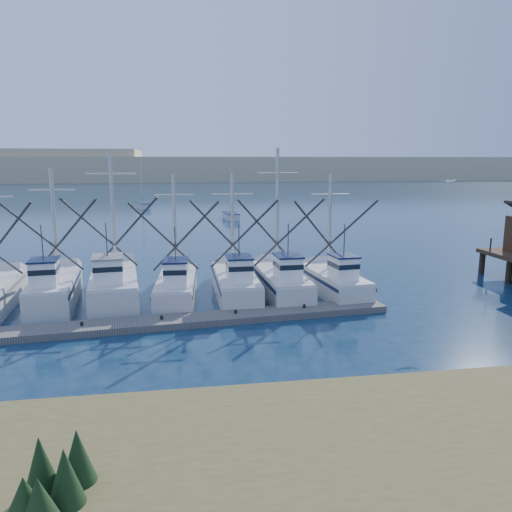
# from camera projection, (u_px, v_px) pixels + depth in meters

# --- Properties ---
(ground) EXTENTS (500.00, 500.00, 0.00)m
(ground) POSITION_uv_depth(u_px,v_px,m) (291.00, 366.00, 21.25)
(ground) COLOR #0D253C
(ground) RESTS_ON ground
(floating_dock) EXTENTS (27.47, 4.59, 0.37)m
(floating_dock) POSITION_uv_depth(u_px,v_px,m) (142.00, 324.00, 26.09)
(floating_dock) COLOR slate
(floating_dock) RESTS_ON ground
(dune_ridge) EXTENTS (360.00, 60.00, 10.00)m
(dune_ridge) POSITION_uv_depth(u_px,v_px,m) (185.00, 169.00, 223.92)
(dune_ridge) COLOR tan
(dune_ridge) RESTS_ON ground
(trawler_fleet) EXTENTS (26.52, 8.53, 9.39)m
(trawler_fleet) POSITION_uv_depth(u_px,v_px,m) (142.00, 287.00, 30.50)
(trawler_fleet) COLOR silver
(trawler_fleet) RESTS_ON ground
(sailboat_near) EXTENTS (2.09, 5.48, 8.10)m
(sailboat_near) POSITION_uv_depth(u_px,v_px,m) (231.00, 216.00, 74.09)
(sailboat_near) COLOR silver
(sailboat_near) RESTS_ON ground
(sailboat_far) EXTENTS (3.16, 5.57, 8.10)m
(sailboat_far) POSITION_uv_depth(u_px,v_px,m) (142.00, 205.00, 91.18)
(sailboat_far) COLOR silver
(sailboat_far) RESTS_ON ground
(flying_gull) EXTENTS (1.01, 0.18, 0.18)m
(flying_gull) POSITION_uv_depth(u_px,v_px,m) (448.00, 181.00, 30.97)
(flying_gull) COLOR white
(flying_gull) RESTS_ON ground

